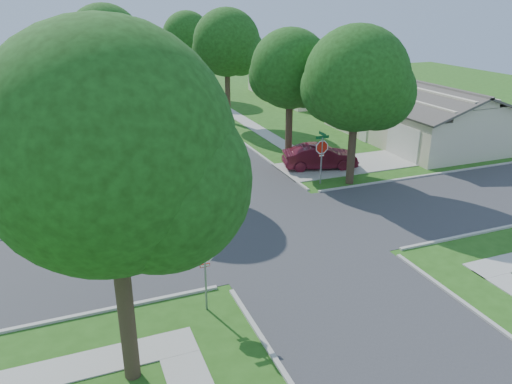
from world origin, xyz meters
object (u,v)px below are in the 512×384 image
object	(u,v)px
tree_w_far	(93,46)
tree_ne_corner	(357,84)
car_curb_east	(173,106)
car_curb_west	(136,96)
tree_e_far	(188,38)
car_driveway	(320,157)
stop_sign_ne	(322,149)
tree_e_near	(291,73)
house_ne_far	(305,83)
tree_w_near	(131,72)
house_ne_near	(415,118)
stop_sign_sw	(205,256)
tree_e_mid	(227,46)
tree_sw_corner	(112,160)
tree_w_mid	(107,46)

from	to	relation	value
tree_w_far	tree_ne_corner	world-z (taller)	tree_ne_corner
car_curb_east	car_curb_west	xyz separation A→B (m)	(-2.40, 6.00, 0.04)
tree_e_far	tree_ne_corner	world-z (taller)	tree_e_far
tree_ne_corner	car_curb_west	bearing A→B (deg)	104.96
car_driveway	car_curb_west	world-z (taller)	car_driveway
stop_sign_ne	tree_e_near	world-z (taller)	tree_e_near
tree_ne_corner	house_ne_far	bearing A→B (deg)	68.77
tree_ne_corner	car_curb_east	bearing A→B (deg)	103.03
tree_w_near	house_ne_near	distance (m)	21.24
stop_sign_sw	tree_e_mid	size ratio (longest dim) A/B	0.32
tree_sw_corner	stop_sign_ne	bearing A→B (deg)	43.94
tree_e_near	tree_w_near	xyz separation A→B (m)	(-9.40, 0.00, 0.47)
stop_sign_ne	car_driveway	bearing A→B (deg)	62.68
tree_ne_corner	car_curb_west	size ratio (longest dim) A/B	1.86
tree_e_near	house_ne_near	world-z (taller)	tree_e_near
tree_w_mid	car_driveway	world-z (taller)	tree_w_mid
tree_w_far	house_ne_near	world-z (taller)	tree_w_far
car_driveway	house_ne_near	bearing A→B (deg)	-55.21
tree_w_mid	car_driveway	size ratio (longest dim) A/B	2.12
house_ne_far	house_ne_near	bearing A→B (deg)	-90.00
tree_e_far	house_ne_far	bearing A→B (deg)	-24.03
tree_sw_corner	tree_w_far	bearing A→B (deg)	86.11
tree_e_far	tree_w_near	distance (m)	26.71
tree_e_near	house_ne_near	bearing A→B (deg)	10.04
tree_e_mid	tree_e_far	size ratio (longest dim) A/B	1.06
car_driveway	house_ne_far	bearing A→B (deg)	-10.57
tree_e_far	tree_ne_corner	distance (m)	29.85
tree_e_near	tree_ne_corner	size ratio (longest dim) A/B	0.96
house_ne_far	stop_sign_ne	bearing A→B (deg)	-114.93
tree_e_mid	tree_w_far	size ratio (longest dim) A/B	1.15
house_ne_far	stop_sign_sw	bearing A→B (deg)	-121.55
tree_w_near	house_ne_near	xyz separation A→B (m)	(20.64, 1.99, -4.60)
tree_w_far	car_driveway	size ratio (longest dim) A/B	1.78
house_ne_far	car_driveway	size ratio (longest dim) A/B	3.02
house_ne_far	tree_e_far	bearing A→B (deg)	155.97
stop_sign_sw	car_driveway	world-z (taller)	stop_sign_sw
tree_w_near	tree_w_far	distance (m)	25.01
stop_sign_sw	tree_e_far	bearing A→B (deg)	76.27
tree_w_mid	house_ne_near	bearing A→B (deg)	-25.88
house_ne_near	tree_w_far	bearing A→B (deg)	131.90
tree_e_mid	house_ne_far	size ratio (longest dim) A/B	0.68
tree_e_mid	tree_e_far	world-z (taller)	tree_e_mid
tree_e_near	car_curb_east	xyz separation A→B (m)	(-3.55, 17.49, -5.01)
tree_e_near	tree_w_far	distance (m)	26.71
tree_sw_corner	car_driveway	world-z (taller)	tree_sw_corner
tree_ne_corner	tree_e_far	bearing A→B (deg)	93.09
tree_e_mid	tree_w_far	bearing A→B (deg)	125.90
tree_sw_corner	tree_ne_corner	distance (m)	17.78
stop_sign_ne	tree_w_mid	world-z (taller)	tree_w_mid
tree_e_mid	car_driveway	world-z (taller)	tree_e_mid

